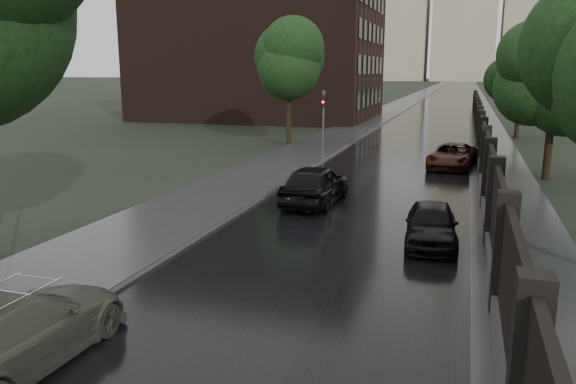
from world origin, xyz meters
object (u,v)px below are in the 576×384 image
at_px(car_right_near, 431,224).
at_px(car_right_far, 453,156).
at_px(tree_right_b, 556,75).
at_px(tree_right_c, 522,73).
at_px(volga_sedan, 12,332).
at_px(traffic_light, 323,118).
at_px(tree_left_far, 289,69).
at_px(hatchback_left, 315,184).

xyz_separation_m(car_right_near, car_right_far, (0.24, 14.22, 0.03)).
bearing_deg(tree_right_b, car_right_near, -110.58).
bearing_deg(tree_right_c, car_right_near, -98.68).
xyz_separation_m(volga_sedan, car_right_near, (6.47, 9.65, -0.07)).
distance_m(tree_right_c, traffic_light, 19.26).
bearing_deg(volga_sedan, traffic_light, -89.39).
bearing_deg(tree_left_far, hatchback_left, -69.18).
xyz_separation_m(volga_sedan, hatchback_left, (1.80, 13.68, 0.08)).
bearing_deg(tree_left_far, traffic_light, -53.53).
xyz_separation_m(hatchback_left, car_right_near, (4.67, -4.03, -0.15)).
relative_size(traffic_light, car_right_near, 1.07).
distance_m(traffic_light, volga_sedan, 25.04).
bearing_deg(traffic_light, tree_right_c, 51.82).
distance_m(tree_right_c, volga_sedan, 41.71).
distance_m(hatchback_left, car_right_far, 11.31).
distance_m(tree_right_c, car_right_far, 17.25).
xyz_separation_m(tree_right_c, traffic_light, (-11.80, -15.01, -2.55)).
bearing_deg(tree_right_c, tree_left_far, -147.17).
bearing_deg(car_right_far, tree_right_b, -16.40).
bearing_deg(car_right_near, car_right_far, 85.19).
distance_m(tree_left_far, hatchback_left, 18.01).
bearing_deg(tree_right_c, car_right_far, -105.25).
xyz_separation_m(hatchback_left, car_right_far, (4.91, 10.19, -0.13)).
bearing_deg(car_right_far, volga_sedan, -98.93).
bearing_deg(hatchback_left, tree_right_c, -107.57).
relative_size(tree_left_far, tree_right_b, 1.05).
distance_m(tree_right_b, car_right_near, 13.87).
xyz_separation_m(tree_left_far, hatchback_left, (6.20, -16.31, -4.45)).
bearing_deg(traffic_light, tree_right_b, -14.24).
bearing_deg(car_right_near, hatchback_left, 135.35).
bearing_deg(tree_right_b, tree_left_far, 152.70).
xyz_separation_m(tree_right_c, volga_sedan, (-11.10, -39.98, -4.25)).
bearing_deg(car_right_far, car_right_near, -84.19).
bearing_deg(tree_right_c, hatchback_left, -109.47).
distance_m(traffic_light, car_right_near, 17.02).
distance_m(hatchback_left, car_right_near, 6.17).
bearing_deg(hatchback_left, traffic_light, -75.63).
relative_size(traffic_light, hatchback_left, 0.86).
bearing_deg(tree_left_far, tree_right_b, -27.30).
distance_m(volga_sedan, car_right_far, 24.79).
relative_size(volga_sedan, hatchback_left, 1.05).
bearing_deg(traffic_light, hatchback_left, -77.53).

